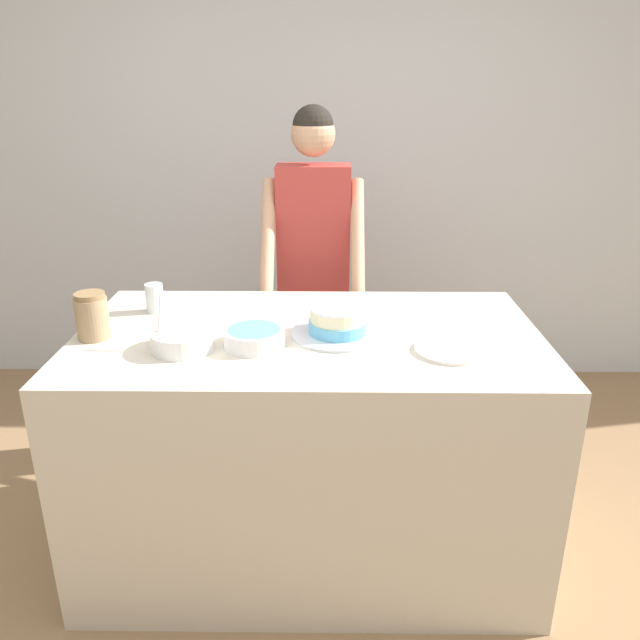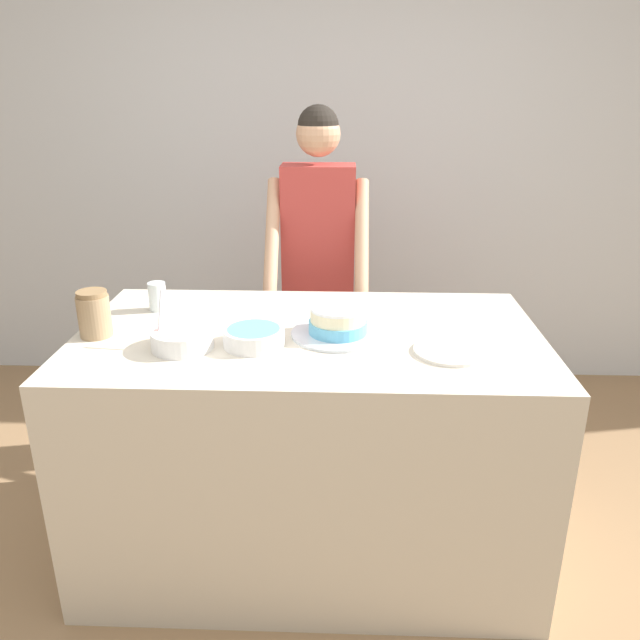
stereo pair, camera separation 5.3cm
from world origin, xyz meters
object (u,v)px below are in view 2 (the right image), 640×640
Objects in this scene: ceramic_plate at (450,351)px; cake at (338,323)px; frosting_bowl_blue at (254,336)px; drinking_glass at (157,297)px; stoneware_jar at (94,314)px; frosting_bowl_pink at (182,338)px; person_baker at (318,245)px.

cake is at bearing 159.28° from ceramic_plate.
cake reaches higher than frosting_bowl_blue.
drinking_glass reaches higher than cake.
drinking_glass is (-0.42, 0.33, 0.02)m from frosting_bowl_blue.
ceramic_plate is at bearing -20.72° from cake.
stoneware_jar is at bearing 175.25° from ceramic_plate.
frosting_bowl_blue is (-0.28, -0.10, -0.01)m from cake.
cake is 1.60× the size of frosting_bowl_pink.
person_baker is at bearing 67.20° from frosting_bowl_pink.
stoneware_jar is (-0.14, -0.27, 0.03)m from drinking_glass.
stoneware_jar reaches higher than cake.
frosting_bowl_blue is at bearing -6.57° from stoneware_jar.
ceramic_plate is at bearing -3.17° from frosting_bowl_blue.
ceramic_plate is (0.89, -0.00, -0.03)m from frosting_bowl_pink.
frosting_bowl_blue is 0.24m from frosting_bowl_pink.
cake is 2.00× the size of stoneware_jar.
frosting_bowl_blue is 1.85× the size of drinking_glass.
drinking_glass is 1.14m from ceramic_plate.
ceramic_plate is 1.46× the size of stoneware_jar.
person_baker is 1.07m from frosting_bowl_pink.
person_baker is 14.92× the size of drinking_glass.
drinking_glass is 0.46× the size of ceramic_plate.
frosting_bowl_pink is 0.89m from ceramic_plate.
frosting_bowl_pink is 0.86× the size of ceramic_plate.
frosting_bowl_blue is 1.00× the size of frosting_bowl_pink.
person_baker is 8.04× the size of frosting_bowl_pink.
frosting_bowl_blue is at bearing -159.68° from cake.
ceramic_plate is (0.48, -0.99, -0.10)m from person_baker.
person_baker is 10.08× the size of stoneware_jar.
frosting_bowl_pink is at bearing -112.80° from person_baker.
drinking_glass is (-0.19, 0.37, 0.02)m from frosting_bowl_pink.
frosting_bowl_pink is at bearing -165.32° from cake.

